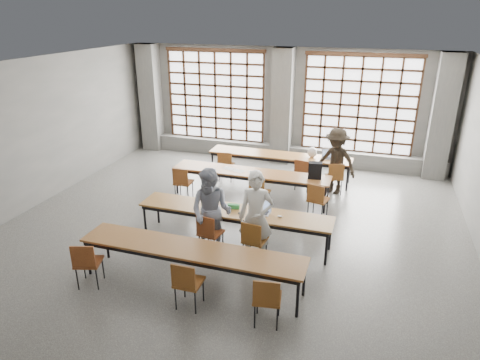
# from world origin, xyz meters

# --- Properties ---
(floor) EXTENTS (11.00, 11.00, 0.00)m
(floor) POSITION_xyz_m (0.00, 0.00, 0.00)
(floor) COLOR #494947
(floor) RESTS_ON ground
(ceiling) EXTENTS (11.00, 11.00, 0.00)m
(ceiling) POSITION_xyz_m (0.00, 0.00, 3.50)
(ceiling) COLOR silver
(ceiling) RESTS_ON floor
(wall_back) EXTENTS (10.00, 0.00, 10.00)m
(wall_back) POSITION_xyz_m (0.00, 5.50, 1.75)
(wall_back) COLOR #595957
(wall_back) RESTS_ON floor
(wall_left) EXTENTS (0.00, 11.00, 11.00)m
(wall_left) POSITION_xyz_m (-5.00, 0.00, 1.75)
(wall_left) COLOR #595957
(wall_left) RESTS_ON floor
(column_left) EXTENTS (0.60, 0.55, 3.50)m
(column_left) POSITION_xyz_m (-4.50, 5.22, 1.75)
(column_left) COLOR #585855
(column_left) RESTS_ON floor
(column_mid) EXTENTS (0.60, 0.55, 3.50)m
(column_mid) POSITION_xyz_m (0.00, 5.22, 1.75)
(column_mid) COLOR #585855
(column_mid) RESTS_ON floor
(column_right) EXTENTS (0.60, 0.55, 3.50)m
(column_right) POSITION_xyz_m (4.50, 5.22, 1.75)
(column_right) COLOR #585855
(column_right) RESTS_ON floor
(window_left) EXTENTS (3.32, 0.12, 3.00)m
(window_left) POSITION_xyz_m (-2.25, 5.42, 1.90)
(window_left) COLOR white
(window_left) RESTS_ON wall_back
(window_right) EXTENTS (3.32, 0.12, 3.00)m
(window_right) POSITION_xyz_m (2.25, 5.42, 1.90)
(window_right) COLOR white
(window_right) RESTS_ON wall_back
(sill_ledge) EXTENTS (9.80, 0.35, 0.50)m
(sill_ledge) POSITION_xyz_m (0.00, 5.30, 0.25)
(sill_ledge) COLOR #585855
(sill_ledge) RESTS_ON floor
(desk_row_a) EXTENTS (4.00, 0.70, 0.73)m
(desk_row_a) POSITION_xyz_m (0.31, 3.71, 0.66)
(desk_row_a) COLOR brown
(desk_row_a) RESTS_ON floor
(desk_row_b) EXTENTS (4.00, 0.70, 0.73)m
(desk_row_b) POSITION_xyz_m (-0.08, 2.15, 0.66)
(desk_row_b) COLOR brown
(desk_row_b) RESTS_ON floor
(desk_row_c) EXTENTS (4.00, 0.70, 0.73)m
(desk_row_c) POSITION_xyz_m (0.25, -0.07, 0.66)
(desk_row_c) COLOR brown
(desk_row_c) RESTS_ON floor
(desk_row_d) EXTENTS (4.00, 0.70, 0.73)m
(desk_row_d) POSITION_xyz_m (0.01, -1.71, 0.66)
(desk_row_d) COLOR brown
(desk_row_d) RESTS_ON floor
(chair_back_left) EXTENTS (0.47, 0.47, 0.88)m
(chair_back_left) POSITION_xyz_m (-1.08, 3.08, 0.54)
(chair_back_left) COLOR brown
(chair_back_left) RESTS_ON floor
(chair_back_mid) EXTENTS (0.48, 0.49, 0.88)m
(chair_back_mid) POSITION_xyz_m (1.09, 3.08, 0.54)
(chair_back_mid) COLOR brown
(chair_back_mid) RESTS_ON floor
(chair_back_right) EXTENTS (0.52, 0.52, 0.88)m
(chair_back_right) POSITION_xyz_m (1.93, 3.08, 0.54)
(chair_back_right) COLOR brown
(chair_back_right) RESTS_ON floor
(chair_mid_left) EXTENTS (0.45, 0.45, 0.88)m
(chair_mid_left) POSITION_xyz_m (-1.67, 1.52, 0.54)
(chair_mid_left) COLOR brown
(chair_mid_left) RESTS_ON floor
(chair_mid_centre) EXTENTS (0.47, 0.48, 0.88)m
(chair_mid_centre) POSITION_xyz_m (0.31, 1.52, 0.54)
(chair_mid_centre) COLOR brown
(chair_mid_centre) RESTS_ON floor
(chair_mid_right) EXTENTS (0.51, 0.51, 0.88)m
(chair_mid_right) POSITION_xyz_m (1.70, 1.53, 0.54)
(chair_mid_right) COLOR brown
(chair_mid_right) RESTS_ON floor
(chair_front_left) EXTENTS (0.48, 0.48, 0.88)m
(chair_front_left) POSITION_xyz_m (-0.07, -0.70, 0.54)
(chair_front_left) COLOR maroon
(chair_front_left) RESTS_ON floor
(chair_front_right) EXTENTS (0.47, 0.47, 0.88)m
(chair_front_right) POSITION_xyz_m (0.84, -0.70, 0.54)
(chair_front_right) COLOR brown
(chair_front_right) RESTS_ON floor
(chair_near_left) EXTENTS (0.53, 0.53, 0.88)m
(chair_near_left) POSITION_xyz_m (-1.66, -2.33, 0.54)
(chair_near_left) COLOR brown
(chair_near_left) RESTS_ON floor
(chair_near_mid) EXTENTS (0.42, 0.43, 0.88)m
(chair_near_mid) POSITION_xyz_m (0.21, -2.34, 0.54)
(chair_near_mid) COLOR brown
(chair_near_mid) RESTS_ON floor
(chair_near_right) EXTENTS (0.48, 0.48, 0.88)m
(chair_near_right) POSITION_xyz_m (1.53, -2.34, 0.54)
(chair_near_right) COLOR brown
(chair_near_right) RESTS_ON floor
(student_male) EXTENTS (0.71, 0.52, 1.81)m
(student_male) POSITION_xyz_m (0.85, -0.57, 0.91)
(student_male) COLOR silver
(student_male) RESTS_ON floor
(student_female) EXTENTS (0.86, 0.67, 1.76)m
(student_female) POSITION_xyz_m (-0.05, -0.57, 0.88)
(student_female) COLOR #1A284F
(student_female) RESTS_ON floor
(student_back) EXTENTS (1.28, 1.01, 1.74)m
(student_back) POSITION_xyz_m (1.91, 3.21, 0.87)
(student_back) COLOR black
(student_back) RESTS_ON floor
(laptop_front) EXTENTS (0.38, 0.33, 0.26)m
(laptop_front) POSITION_xyz_m (0.80, 0.04, 0.79)
(laptop_front) COLOR silver
(laptop_front) RESTS_ON desk_row_c
(laptop_back) EXTENTS (0.41, 0.36, 0.26)m
(laptop_back) POSITION_xyz_m (1.65, 3.82, 0.79)
(laptop_back) COLOR silver
(laptop_back) RESTS_ON desk_row_a
(mouse) EXTENTS (0.11, 0.08, 0.04)m
(mouse) POSITION_xyz_m (1.20, -0.09, 0.75)
(mouse) COLOR silver
(mouse) RESTS_ON desk_row_c
(green_box) EXTENTS (0.26, 0.13, 0.09)m
(green_box) POSITION_xyz_m (0.20, 0.01, 0.78)
(green_box) COLOR #2C8840
(green_box) RESTS_ON desk_row_c
(phone) EXTENTS (0.14, 0.09, 0.01)m
(phone) POSITION_xyz_m (0.43, -0.17, 0.74)
(phone) COLOR black
(phone) RESTS_ON desk_row_c
(paper_sheet_a) EXTENTS (0.35, 0.29, 0.00)m
(paper_sheet_a) POSITION_xyz_m (-0.68, 2.20, 0.73)
(paper_sheet_a) COLOR silver
(paper_sheet_a) RESTS_ON desk_row_b
(paper_sheet_b) EXTENTS (0.34, 0.28, 0.00)m
(paper_sheet_b) POSITION_xyz_m (-0.38, 2.10, 0.73)
(paper_sheet_b) COLOR silver
(paper_sheet_b) RESTS_ON desk_row_b
(paper_sheet_c) EXTENTS (0.36, 0.31, 0.00)m
(paper_sheet_c) POSITION_xyz_m (0.02, 2.15, 0.73)
(paper_sheet_c) COLOR silver
(paper_sheet_c) RESTS_ON desk_row_b
(backpack) EXTENTS (0.35, 0.24, 0.40)m
(backpack) POSITION_xyz_m (1.52, 2.20, 0.93)
(backpack) COLOR black
(backpack) RESTS_ON desk_row_b
(plastic_bag) EXTENTS (0.29, 0.25, 0.29)m
(plastic_bag) POSITION_xyz_m (1.21, 3.76, 0.87)
(plastic_bag) COLOR silver
(plastic_bag) RESTS_ON desk_row_a
(red_pouch) EXTENTS (0.21, 0.10, 0.06)m
(red_pouch) POSITION_xyz_m (-1.69, -2.26, 0.50)
(red_pouch) COLOR maroon
(red_pouch) RESTS_ON chair_near_left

